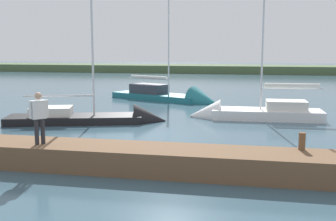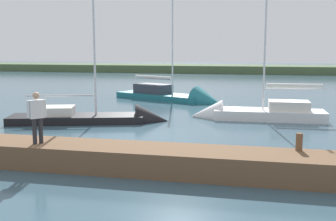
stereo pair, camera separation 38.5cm
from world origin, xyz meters
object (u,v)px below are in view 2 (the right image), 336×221
sailboat_behind_pier (178,99)px  sailboat_inner_slip (102,120)px  mooring_post_near (299,142)px  sailboat_near_dock (249,116)px  person_on_dock (37,114)px

sailboat_behind_pier → sailboat_inner_slip: sailboat_behind_pier is taller
mooring_post_near → sailboat_inner_slip: 12.10m
sailboat_near_dock → person_on_dock: bearing=58.0°
sailboat_behind_pier → person_on_dock: sailboat_behind_pier is taller
mooring_post_near → sailboat_near_dock: (1.78, -10.29, -0.88)m
sailboat_behind_pier → person_on_dock: 18.39m
mooring_post_near → sailboat_near_dock: size_ratio=0.06×
mooring_post_near → sailboat_behind_pier: size_ratio=0.06×
sailboat_behind_pier → person_on_dock: bearing=-68.2°
sailboat_inner_slip → person_on_dock: (-1.07, 8.42, 1.68)m
sailboat_behind_pier → sailboat_inner_slip: size_ratio=1.03×
sailboat_behind_pier → sailboat_inner_slip: 10.10m
sailboat_near_dock → sailboat_behind_pier: (5.49, -7.08, -0.01)m
mooring_post_near → sailboat_near_dock: 10.48m
mooring_post_near → sailboat_near_dock: sailboat_near_dock is taller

